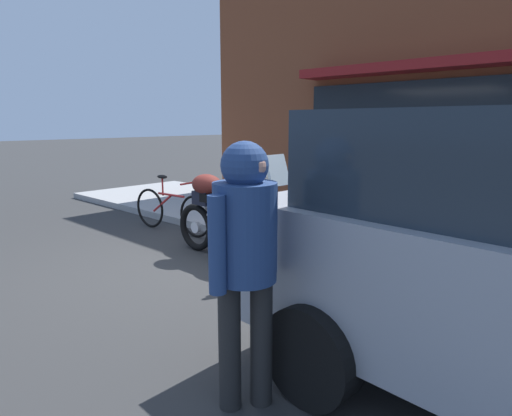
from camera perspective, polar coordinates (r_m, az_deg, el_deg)
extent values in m
plane|color=#303030|center=(5.55, -7.08, -7.50)|extent=(80.00, 80.00, 0.00)
torus|color=black|center=(5.11, 3.03, -5.19)|extent=(0.66, 0.10, 0.66)
cylinder|color=silver|center=(5.11, 3.03, -5.19)|extent=(0.16, 0.06, 0.16)
torus|color=black|center=(6.14, -7.83, -2.49)|extent=(0.66, 0.10, 0.66)
cylinder|color=silver|center=(6.14, -7.83, -2.49)|extent=(0.16, 0.06, 0.16)
cube|color=silver|center=(5.62, -3.27, -3.15)|extent=(0.44, 0.30, 0.32)
cylinder|color=silver|center=(5.55, -2.92, -1.54)|extent=(0.97, 0.07, 0.06)
ellipsoid|color=black|center=(5.35, -1.44, 1.27)|extent=(0.52, 0.29, 0.26)
cube|color=black|center=(5.65, -4.52, 1.17)|extent=(0.60, 0.25, 0.11)
cube|color=black|center=(5.90, -6.71, 1.35)|extent=(0.28, 0.22, 0.18)
cylinder|color=silver|center=(5.03, 3.07, -1.70)|extent=(0.35, 0.07, 0.67)
cylinder|color=black|center=(5.03, 2.06, 2.95)|extent=(0.04, 0.62, 0.04)
cube|color=silver|center=(4.96, 2.78, 4.91)|extent=(0.15, 0.32, 0.35)
sphere|color=#EAEACC|center=(4.96, 3.46, 1.16)|extent=(0.14, 0.14, 0.14)
cube|color=#A4A4A4|center=(6.05, -4.65, 0.10)|extent=(0.44, 0.20, 0.44)
cube|color=black|center=(6.12, -3.89, 0.24)|extent=(0.37, 0.02, 0.03)
ellipsoid|color=#591E19|center=(5.83, -6.43, 3.04)|extent=(0.48, 0.32, 0.28)
torus|color=black|center=(6.82, -7.91, -1.09)|extent=(0.66, 0.10, 0.66)
torus|color=black|center=(7.61, -13.66, -0.01)|extent=(0.66, 0.10, 0.66)
cylinder|color=#B22323|center=(7.15, -11.02, 1.68)|extent=(0.60, 0.09, 0.04)
cylinder|color=#B22323|center=(7.34, -12.10, 0.61)|extent=(0.47, 0.08, 0.34)
cylinder|color=#B22323|center=(7.28, -12.08, 2.76)|extent=(0.03, 0.03, 0.30)
ellipsoid|color=black|center=(7.26, -12.13, 4.00)|extent=(0.23, 0.12, 0.06)
cylinder|color=#B22323|center=(6.76, -8.32, 3.28)|extent=(0.07, 0.48, 0.03)
cylinder|color=black|center=(4.44, 22.99, -8.68)|extent=(0.67, 0.26, 0.66)
cylinder|color=black|center=(2.93, 7.26, -18.45)|extent=(0.67, 0.26, 0.66)
cylinder|color=#252525|center=(2.86, 0.68, -17.03)|extent=(0.14, 0.14, 0.84)
cylinder|color=#252525|center=(2.83, -3.45, -17.41)|extent=(0.14, 0.14, 0.84)
cylinder|color=navy|center=(2.58, -1.44, -3.15)|extent=(0.39, 0.39, 0.59)
sphere|color=navy|center=(2.51, -1.49, 5.59)|extent=(0.28, 0.28, 0.28)
sphere|color=tan|center=(2.47, -0.46, 5.50)|extent=(0.17, 0.17, 0.17)
cylinder|color=navy|center=(2.76, 1.78, -2.85)|extent=(0.10, 0.10, 0.56)
cylinder|color=navy|center=(2.43, -5.11, -4.83)|extent=(0.10, 0.10, 0.56)
cube|color=silver|center=(7.45, -0.06, 1.97)|extent=(0.55, 0.19, 0.90)
cube|color=silver|center=(7.61, 1.07, 2.16)|extent=(0.55, 0.19, 0.90)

